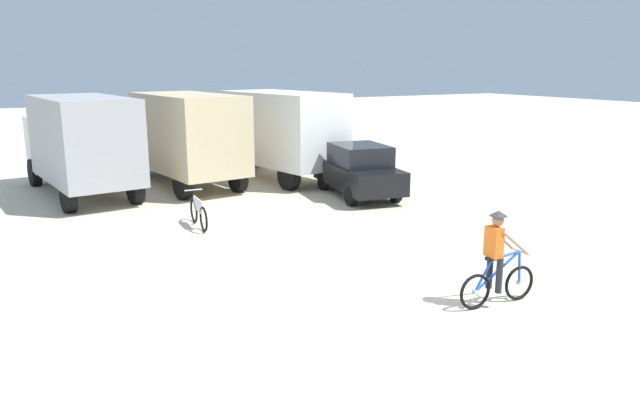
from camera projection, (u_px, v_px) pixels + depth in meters
The scene contains 7 objects.
ground_plane at pixel (409, 303), 11.24m from camera, with size 120.00×120.00×0.00m, color beige.
box_truck_grey_hauler at pixel (80, 141), 20.00m from camera, with size 3.14×6.98×3.35m.
box_truck_tan_camper at pixel (182, 134), 21.77m from camera, with size 3.14×6.98×3.35m.
box_truck_white_box at pixel (275, 130), 23.20m from camera, with size 3.58×7.07×3.35m.
sedan_parked at pixel (358, 170), 20.15m from camera, with size 2.41×4.43×1.76m.
cyclist_orange_shirt at pixel (497, 262), 10.95m from camera, with size 1.73×0.52×1.82m.
bicycle_spare at pixel (199, 213), 16.38m from camera, with size 0.50×1.73×0.97m.
Camera 1 is at (-6.52, -8.43, 4.39)m, focal length 33.53 mm.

